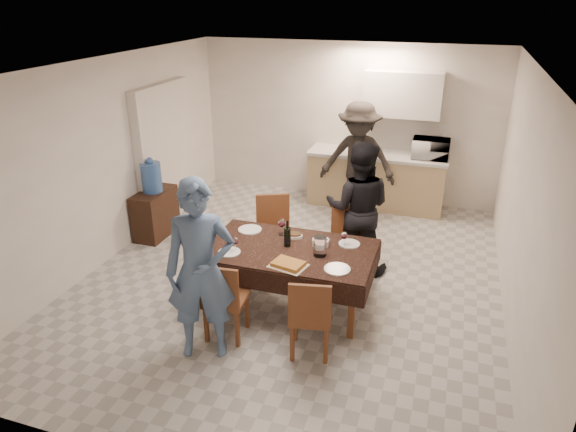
# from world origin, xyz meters

# --- Properties ---
(floor) EXTENTS (5.00, 6.00, 0.02)m
(floor) POSITION_xyz_m (0.00, 0.00, 0.00)
(floor) COLOR #B6B6B1
(floor) RESTS_ON ground
(ceiling) EXTENTS (5.00, 6.00, 0.02)m
(ceiling) POSITION_xyz_m (0.00, 0.00, 2.60)
(ceiling) COLOR white
(ceiling) RESTS_ON wall_back
(wall_back) EXTENTS (5.00, 0.02, 2.60)m
(wall_back) POSITION_xyz_m (0.00, 3.00, 1.30)
(wall_back) COLOR silver
(wall_back) RESTS_ON floor
(wall_front) EXTENTS (5.00, 0.02, 2.60)m
(wall_front) POSITION_xyz_m (0.00, -3.00, 1.30)
(wall_front) COLOR silver
(wall_front) RESTS_ON floor
(wall_left) EXTENTS (0.02, 6.00, 2.60)m
(wall_left) POSITION_xyz_m (-2.50, 0.00, 1.30)
(wall_left) COLOR silver
(wall_left) RESTS_ON floor
(wall_right) EXTENTS (0.02, 6.00, 2.60)m
(wall_right) POSITION_xyz_m (2.50, 0.00, 1.30)
(wall_right) COLOR silver
(wall_right) RESTS_ON floor
(stub_partition) EXTENTS (0.15, 1.40, 2.10)m
(stub_partition) POSITION_xyz_m (-2.42, 1.20, 1.05)
(stub_partition) COLOR silver
(stub_partition) RESTS_ON floor
(kitchen_base_cabinet) EXTENTS (2.20, 0.60, 0.86)m
(kitchen_base_cabinet) POSITION_xyz_m (0.60, 2.68, 0.43)
(kitchen_base_cabinet) COLOR tan
(kitchen_base_cabinet) RESTS_ON floor
(kitchen_worktop) EXTENTS (2.24, 0.64, 0.05)m
(kitchen_worktop) POSITION_xyz_m (0.60, 2.68, 0.89)
(kitchen_worktop) COLOR #B6B7B1
(kitchen_worktop) RESTS_ON kitchen_base_cabinet
(upper_cabinet) EXTENTS (1.20, 0.34, 0.70)m
(upper_cabinet) POSITION_xyz_m (0.90, 2.82, 1.85)
(upper_cabinet) COLOR silver
(upper_cabinet) RESTS_ON wall_back
(dining_table) EXTENTS (1.85, 1.09, 0.72)m
(dining_table) POSITION_xyz_m (0.16, -0.59, 0.69)
(dining_table) COLOR black
(dining_table) RESTS_ON floor
(chair_near_left) EXTENTS (0.44, 0.45, 0.49)m
(chair_near_left) POSITION_xyz_m (-0.29, -1.42, 0.55)
(chair_near_left) COLOR brown
(chair_near_left) RESTS_ON floor
(chair_near_right) EXTENTS (0.47, 0.48, 0.48)m
(chair_near_right) POSITION_xyz_m (0.61, -1.42, 0.54)
(chair_near_right) COLOR brown
(chair_near_right) RESTS_ON floor
(chair_far_left) EXTENTS (0.58, 0.59, 0.51)m
(chair_far_left) POSITION_xyz_m (-0.29, 0.07, 0.58)
(chair_far_left) COLOR brown
(chair_far_left) RESTS_ON floor
(chair_far_right) EXTENTS (0.44, 0.44, 0.51)m
(chair_far_right) POSITION_xyz_m (0.61, 0.07, 0.57)
(chair_far_right) COLOR brown
(chair_far_right) RESTS_ON floor
(console) EXTENTS (0.37, 0.74, 0.69)m
(console) POSITION_xyz_m (-2.28, 0.56, 0.34)
(console) COLOR black
(console) RESTS_ON floor
(water_jug) EXTENTS (0.28, 0.28, 0.43)m
(water_jug) POSITION_xyz_m (-2.28, 0.56, 0.90)
(water_jug) COLOR #4070C0
(water_jug) RESTS_ON console
(wine_bottle) EXTENTS (0.08, 0.08, 0.31)m
(wine_bottle) POSITION_xyz_m (0.11, -0.54, 0.87)
(wine_bottle) COLOR black
(wine_bottle) RESTS_ON dining_table
(water_pitcher) EXTENTS (0.14, 0.14, 0.22)m
(water_pitcher) POSITION_xyz_m (0.51, -0.64, 0.83)
(water_pitcher) COLOR white
(water_pitcher) RESTS_ON dining_table
(savoury_tart) EXTENTS (0.42, 0.35, 0.05)m
(savoury_tart) POSITION_xyz_m (0.26, -0.97, 0.74)
(savoury_tart) COLOR gold
(savoury_tart) RESTS_ON dining_table
(salad_bowl) EXTENTS (0.19, 0.19, 0.07)m
(salad_bowl) POSITION_xyz_m (0.46, -0.41, 0.76)
(salad_bowl) COLOR white
(salad_bowl) RESTS_ON dining_table
(mushroom_dish) EXTENTS (0.19, 0.19, 0.03)m
(mushroom_dish) POSITION_xyz_m (0.11, -0.31, 0.74)
(mushroom_dish) COLOR white
(mushroom_dish) RESTS_ON dining_table
(wine_glass_a) EXTENTS (0.08, 0.08, 0.17)m
(wine_glass_a) POSITION_xyz_m (-0.39, -0.84, 0.81)
(wine_glass_a) COLOR white
(wine_glass_a) RESTS_ON dining_table
(wine_glass_b) EXTENTS (0.08, 0.08, 0.17)m
(wine_glass_b) POSITION_xyz_m (0.71, -0.34, 0.81)
(wine_glass_b) COLOR white
(wine_glass_b) RESTS_ON dining_table
(wine_glass_c) EXTENTS (0.09, 0.09, 0.20)m
(wine_glass_c) POSITION_xyz_m (-0.04, -0.29, 0.82)
(wine_glass_c) COLOR white
(wine_glass_c) RESTS_ON dining_table
(plate_near_left) EXTENTS (0.24, 0.24, 0.01)m
(plate_near_left) POSITION_xyz_m (-0.44, -0.89, 0.73)
(plate_near_left) COLOR white
(plate_near_left) RESTS_ON dining_table
(plate_near_right) EXTENTS (0.27, 0.27, 0.02)m
(plate_near_right) POSITION_xyz_m (0.76, -0.89, 0.73)
(plate_near_right) COLOR white
(plate_near_right) RESTS_ON dining_table
(plate_far_left) EXTENTS (0.28, 0.28, 0.02)m
(plate_far_left) POSITION_xyz_m (-0.44, -0.29, 0.73)
(plate_far_left) COLOR white
(plate_far_left) RESTS_ON dining_table
(plate_far_right) EXTENTS (0.24, 0.24, 0.01)m
(plate_far_right) POSITION_xyz_m (0.76, -0.29, 0.73)
(plate_far_right) COLOR white
(plate_far_right) RESTS_ON dining_table
(microwave) EXTENTS (0.56, 0.38, 0.31)m
(microwave) POSITION_xyz_m (1.42, 2.68, 1.07)
(microwave) COLOR silver
(microwave) RESTS_ON kitchen_worktop
(person_near) EXTENTS (0.78, 0.65, 1.83)m
(person_near) POSITION_xyz_m (-0.39, -1.64, 0.91)
(person_near) COLOR slate
(person_near) RESTS_ON floor
(person_far) EXTENTS (0.89, 0.72, 1.71)m
(person_far) POSITION_xyz_m (0.71, 0.46, 0.85)
(person_far) COLOR black
(person_far) RESTS_ON floor
(person_kitchen) EXTENTS (1.17, 0.68, 1.82)m
(person_kitchen) POSITION_xyz_m (0.36, 2.23, 0.91)
(person_kitchen) COLOR black
(person_kitchen) RESTS_ON floor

